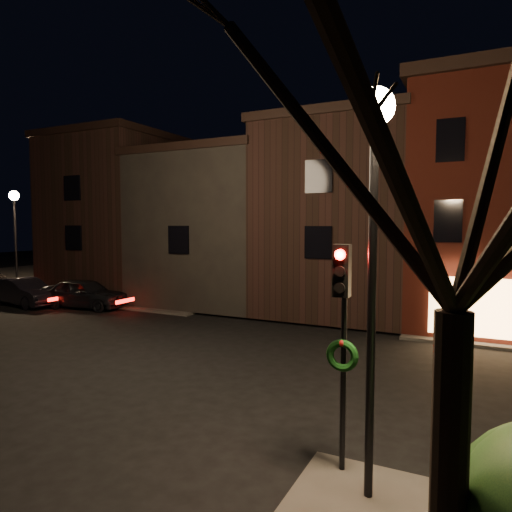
{
  "coord_description": "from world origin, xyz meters",
  "views": [
    {
      "loc": [
        7.7,
        -13.17,
        4.52
      ],
      "look_at": [
        -0.5,
        3.5,
        3.2
      ],
      "focal_mm": 32.0,
      "sensor_mm": 36.0,
      "label": 1
    }
  ],
  "objects": [
    {
      "name": "parked_car_a",
      "position": [
        -11.22,
        4.5,
        0.8
      ],
      "size": [
        4.89,
        2.47,
        1.6
      ],
      "primitive_type": "imported",
      "rotation": [
        0.0,
        0.0,
        1.7
      ],
      "color": "black",
      "rests_on": "ground"
    },
    {
      "name": "street_lamp_near",
      "position": [
        6.2,
        -6.0,
        5.18
      ],
      "size": [
        0.6,
        0.6,
        6.48
      ],
      "color": "black",
      "rests_on": "sidewalk_near_right"
    },
    {
      "name": "row_building_c",
      "position": [
        -13.0,
        10.5,
        5.08
      ],
      "size": [
        7.3,
        10.3,
        9.9
      ],
      "color": "black",
      "rests_on": "ground"
    },
    {
      "name": "sidewalk_far_left",
      "position": [
        -20.0,
        20.0,
        0.06
      ],
      "size": [
        30.0,
        30.0,
        0.12
      ],
      "primitive_type": "cube",
      "color": "#2D2B28",
      "rests_on": "ground"
    },
    {
      "name": "street_lamp_far",
      "position": [
        -19.0,
        6.2,
        5.18
      ],
      "size": [
        0.6,
        0.6,
        6.48
      ],
      "color": "black",
      "rests_on": "sidewalk_far_left"
    },
    {
      "name": "corner_building",
      "position": [
        8.0,
        9.47,
        5.4
      ],
      "size": [
        6.5,
        8.5,
        10.5
      ],
      "color": "#44130C",
      "rests_on": "ground"
    },
    {
      "name": "parked_car_b",
      "position": [
        -14.75,
        3.54,
        0.76
      ],
      "size": [
        4.75,
        2.1,
        1.52
      ],
      "primitive_type": "imported",
      "rotation": [
        0.0,
        0.0,
        1.46
      ],
      "color": "black",
      "rests_on": "ground"
    },
    {
      "name": "traffic_signal",
      "position": [
        5.6,
        -5.51,
        2.81
      ],
      "size": [
        0.58,
        0.38,
        4.05
      ],
      "color": "black",
      "rests_on": "sidewalk_near_right"
    },
    {
      "name": "row_building_b",
      "position": [
        -5.75,
        10.5,
        4.33
      ],
      "size": [
        7.8,
        10.3,
        8.4
      ],
      "color": "black",
      "rests_on": "ground"
    },
    {
      "name": "ground",
      "position": [
        0.0,
        0.0,
        0.0
      ],
      "size": [
        120.0,
        120.0,
        0.0
      ],
      "primitive_type": "plane",
      "color": "black",
      "rests_on": "ground"
    },
    {
      "name": "bare_tree_right",
      "position": [
        7.5,
        -8.5,
        6.15
      ],
      "size": [
        6.4,
        6.4,
        8.5
      ],
      "color": "black",
      "rests_on": "sidewalk_near_right"
    },
    {
      "name": "row_building_a",
      "position": [
        1.5,
        10.5,
        4.83
      ],
      "size": [
        7.3,
        10.3,
        9.4
      ],
      "color": "black",
      "rests_on": "ground"
    }
  ]
}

